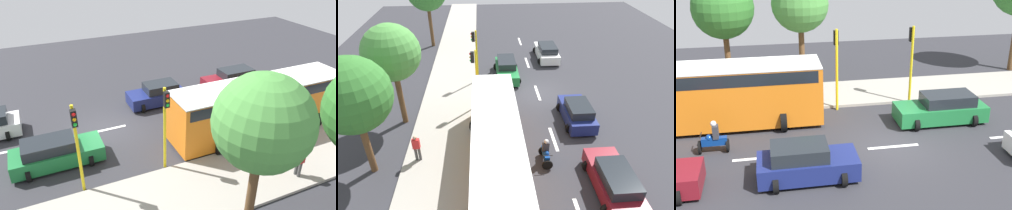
% 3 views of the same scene
% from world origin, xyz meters
% --- Properties ---
extents(ground_plane, '(40.00, 60.00, 0.10)m').
position_xyz_m(ground_plane, '(0.00, 0.00, -0.05)').
color(ground_plane, '#2D2D33').
extents(sidewalk, '(4.00, 60.00, 0.15)m').
position_xyz_m(sidewalk, '(7.00, 0.00, 0.07)').
color(sidewalk, '#9E998E').
rests_on(sidewalk, ground).
extents(lane_stripe_far_north, '(0.20, 2.40, 0.01)m').
position_xyz_m(lane_stripe_far_north, '(0.00, -12.00, 0.01)').
color(lane_stripe_far_north, white).
rests_on(lane_stripe_far_north, ground).
extents(lane_stripe_north, '(0.20, 2.40, 0.01)m').
position_xyz_m(lane_stripe_north, '(0.00, -6.00, 0.01)').
color(lane_stripe_north, white).
rests_on(lane_stripe_north, ground).
extents(lane_stripe_mid, '(0.20, 2.40, 0.01)m').
position_xyz_m(lane_stripe_mid, '(0.00, 0.00, 0.01)').
color(lane_stripe_mid, white).
rests_on(lane_stripe_mid, ground).
extents(lane_stripe_south, '(0.20, 2.40, 0.01)m').
position_xyz_m(lane_stripe_south, '(0.00, 6.00, 0.01)').
color(lane_stripe_south, white).
rests_on(lane_stripe_south, ground).
extents(car_green, '(2.20, 4.60, 1.52)m').
position_xyz_m(car_green, '(2.24, -3.21, 0.71)').
color(car_green, '#1E7238').
rests_on(car_green, ground).
extents(car_dark_blue, '(2.18, 3.96, 1.52)m').
position_xyz_m(car_dark_blue, '(-1.96, 4.17, 0.71)').
color(car_dark_blue, navy).
rests_on(car_dark_blue, ground).
extents(car_maroon, '(2.22, 4.47, 1.52)m').
position_xyz_m(car_maroon, '(-2.05, 10.45, 0.71)').
color(car_maroon, maroon).
rests_on(car_maroon, ground).
extents(car_white, '(2.27, 4.42, 1.52)m').
position_xyz_m(car_white, '(-2.06, -6.86, 0.71)').
color(car_white, white).
rests_on(car_white, ground).
extents(city_bus, '(3.20, 11.00, 3.16)m').
position_xyz_m(city_bus, '(3.73, 8.36, 1.85)').
color(city_bus, orange).
rests_on(city_bus, ground).
extents(motorcycle, '(0.60, 1.30, 1.53)m').
position_xyz_m(motorcycle, '(0.94, 7.99, 0.64)').
color(motorcycle, black).
rests_on(motorcycle, ground).
extents(pedestrian_near_signal, '(0.40, 0.24, 1.69)m').
position_xyz_m(pedestrian_near_signal, '(8.16, 7.41, 1.06)').
color(pedestrian_near_signal, '#3F3F3F').
rests_on(pedestrian_near_signal, sidewalk).
extents(traffic_light_corner, '(0.49, 0.24, 4.50)m').
position_xyz_m(traffic_light_corner, '(4.85, -2.32, 2.93)').
color(traffic_light_corner, yellow).
rests_on(traffic_light_corner, ground).
extents(traffic_light_midblock, '(0.49, 0.24, 4.50)m').
position_xyz_m(traffic_light_midblock, '(4.85, 1.82, 2.93)').
color(traffic_light_midblock, yellow).
rests_on(traffic_light_midblock, ground).
extents(street_tree_center, '(3.81, 3.81, 6.70)m').
position_xyz_m(street_tree_center, '(10.51, 7.92, 4.78)').
color(street_tree_center, brown).
rests_on(street_tree_center, ground).
extents(street_tree_north, '(3.52, 3.52, 6.81)m').
position_xyz_m(street_tree_north, '(9.76, 3.25, 5.01)').
color(street_tree_north, brown).
rests_on(street_tree_north, ground).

